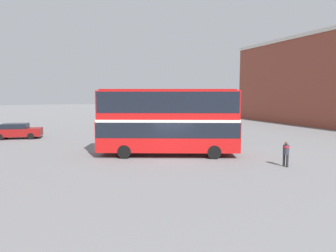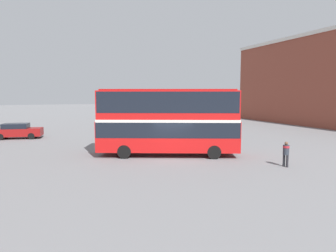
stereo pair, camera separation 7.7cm
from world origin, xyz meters
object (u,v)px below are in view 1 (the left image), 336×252
(double_decker_bus, at_px, (168,118))
(parked_car_kerb_far, at_px, (17,131))
(parked_car_kerb_near, at_px, (210,123))
(pedestrian_foreground, at_px, (286,151))

(double_decker_bus, relative_size, parked_car_kerb_far, 2.14)
(double_decker_bus, relative_size, parked_car_kerb_near, 2.42)
(double_decker_bus, bearing_deg, pedestrian_foreground, -23.83)
(parked_car_kerb_near, bearing_deg, pedestrian_foreground, 65.84)
(parked_car_kerb_near, height_order, parked_car_kerb_far, parked_car_kerb_near)
(double_decker_bus, height_order, parked_car_kerb_far, double_decker_bus)
(double_decker_bus, relative_size, pedestrian_foreground, 6.50)
(parked_car_kerb_near, bearing_deg, double_decker_bus, 41.43)
(pedestrian_foreground, distance_m, parked_car_kerb_near, 19.41)
(pedestrian_foreground, xyz_separation_m, parked_car_kerb_far, (-16.71, 19.23, -0.18))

